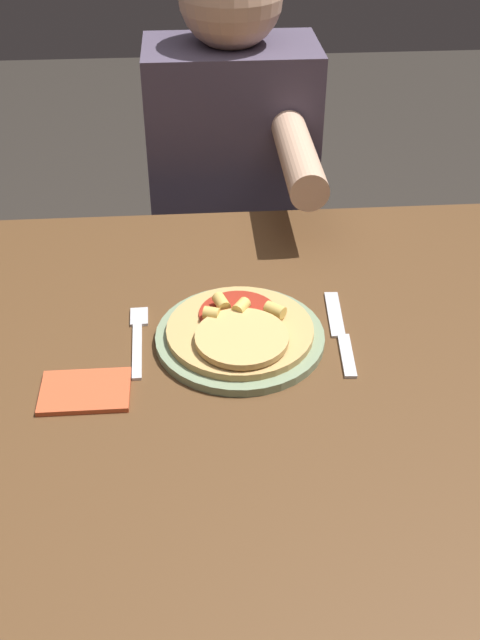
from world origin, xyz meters
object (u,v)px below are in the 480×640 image
object	(u,v)px
knife	(341,335)
plate	(240,337)
dining_table	(235,414)
fork	(138,337)
person_diner	(233,180)
pizza	(240,330)

from	to	relation	value
knife	plate	bearing A→B (deg)	-179.43
dining_table	plate	distance (m)	0.12
fork	person_diner	world-z (taller)	person_diner
fork	dining_table	bearing A→B (deg)	-25.58
plate	pizza	distance (m)	0.02
knife	fork	bearing A→B (deg)	176.79
dining_table	plate	size ratio (longest dim) A/B	4.71
dining_table	plate	world-z (taller)	plate
dining_table	knife	xyz separation A→B (m)	(0.17, 0.05, 0.11)
person_diner	fork	bearing A→B (deg)	-106.63
person_diner	pizza	bearing A→B (deg)	-92.79
pizza	knife	xyz separation A→B (m)	(0.16, 0.01, -0.02)
fork	knife	xyz separation A→B (m)	(0.31, -0.02, 0.00)
pizza	person_diner	bearing A→B (deg)	87.21
fork	person_diner	bearing A→B (deg)	73.37
plate	person_diner	bearing A→B (deg)	87.19
dining_table	person_diner	size ratio (longest dim) A/B	1.00
knife	pizza	bearing A→B (deg)	-177.82
pizza	knife	size ratio (longest dim) A/B	1.01
fork	knife	bearing A→B (deg)	-3.21
pizza	person_diner	size ratio (longest dim) A/B	0.18
plate	person_diner	size ratio (longest dim) A/B	0.21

